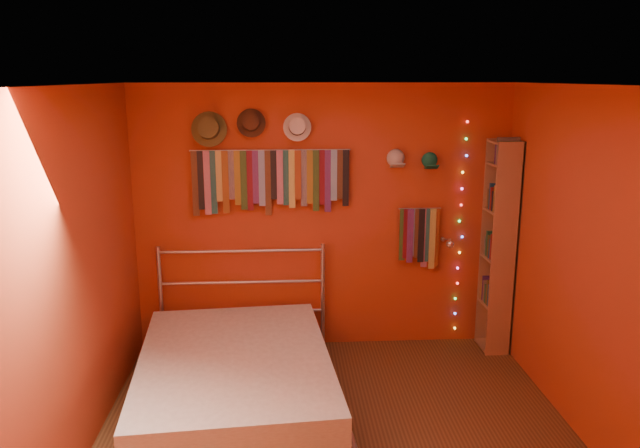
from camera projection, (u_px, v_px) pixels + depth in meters
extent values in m
plane|color=#52341C|center=(339.00, 444.00, 4.44)|extent=(3.50, 3.50, 0.00)
cube|color=#B0401C|center=(323.00, 219.00, 5.85)|extent=(3.50, 0.02, 2.50)
cube|color=#B0401C|center=(596.00, 272.00, 4.25)|extent=(0.02, 3.50, 2.50)
cube|color=#B0401C|center=(72.00, 282.00, 4.04)|extent=(0.02, 3.50, 2.50)
cube|color=white|center=(342.00, 85.00, 3.86)|extent=(3.50, 3.50, 0.02)
cylinder|color=silver|center=(270.00, 150.00, 5.62)|extent=(1.45, 0.01, 0.01)
cube|color=#482418|center=(195.00, 184.00, 5.64)|extent=(0.06, 0.01, 0.60)
cube|color=black|center=(201.00, 181.00, 5.63)|extent=(0.06, 0.01, 0.54)
cube|color=#B1587C|center=(207.00, 183.00, 5.63)|extent=(0.06, 0.01, 0.58)
cube|color=#195857|center=(213.00, 183.00, 5.65)|extent=(0.06, 0.01, 0.58)
cube|color=tan|center=(219.00, 176.00, 5.63)|extent=(0.06, 0.01, 0.46)
cube|color=brown|center=(225.00, 182.00, 5.64)|extent=(0.06, 0.01, 0.57)
cube|color=#191353|center=(231.00, 175.00, 5.64)|extent=(0.06, 0.01, 0.45)
cube|color=olive|center=(238.00, 178.00, 5.64)|extent=(0.06, 0.01, 0.50)
cube|color=#29471C|center=(244.00, 181.00, 5.65)|extent=(0.06, 0.01, 0.54)
cube|color=maroon|center=(250.00, 181.00, 5.66)|extent=(0.06, 0.01, 0.55)
cube|color=#481966|center=(256.00, 177.00, 5.65)|extent=(0.06, 0.01, 0.49)
cube|color=#6D88C2|center=(262.00, 179.00, 5.65)|extent=(0.06, 0.01, 0.51)
cube|color=#4F2C1A|center=(268.00, 183.00, 5.68)|extent=(0.06, 0.01, 0.60)
cube|color=black|center=(274.00, 175.00, 5.66)|extent=(0.06, 0.01, 0.45)
cube|color=#B75B7C|center=(280.00, 178.00, 5.66)|extent=(0.06, 0.01, 0.49)
cube|color=#17514A|center=(286.00, 178.00, 5.68)|extent=(0.06, 0.01, 0.51)
cube|color=#C5CA51|center=(292.00, 179.00, 5.68)|extent=(0.06, 0.01, 0.53)
cube|color=maroon|center=(298.00, 175.00, 5.67)|extent=(0.06, 0.01, 0.45)
cube|color=navy|center=(304.00, 178.00, 5.69)|extent=(0.06, 0.01, 0.52)
cube|color=#8B6119|center=(310.00, 177.00, 5.68)|extent=(0.06, 0.01, 0.49)
cube|color=#2C4D1E|center=(316.00, 181.00, 5.69)|extent=(0.06, 0.01, 0.56)
cube|color=maroon|center=(322.00, 178.00, 5.70)|extent=(0.06, 0.01, 0.51)
cube|color=#421861|center=(328.00, 181.00, 5.70)|extent=(0.06, 0.01, 0.57)
cube|color=#74A8CE|center=(334.00, 176.00, 5.69)|extent=(0.06, 0.01, 0.47)
cube|color=#522C1B|center=(340.00, 175.00, 5.70)|extent=(0.06, 0.01, 0.45)
cube|color=black|center=(346.00, 178.00, 5.71)|extent=(0.06, 0.01, 0.52)
cylinder|color=silver|center=(420.00, 209.00, 5.83)|extent=(0.40, 0.01, 0.01)
cube|color=#245120|center=(402.00, 235.00, 5.87)|extent=(0.06, 0.01, 0.50)
cube|color=#5D0E19|center=(406.00, 234.00, 5.86)|extent=(0.06, 0.01, 0.48)
cube|color=#471A6A|center=(410.00, 236.00, 5.86)|extent=(0.06, 0.01, 0.52)
cube|color=#7993D8|center=(414.00, 233.00, 5.87)|extent=(0.06, 0.01, 0.46)
cube|color=#452317|center=(417.00, 234.00, 5.87)|extent=(0.06, 0.01, 0.47)
cube|color=black|center=(421.00, 236.00, 5.87)|extent=(0.06, 0.01, 0.52)
cube|color=#C36194|center=(425.00, 238.00, 5.89)|extent=(0.06, 0.01, 0.57)
cube|color=#1A515C|center=(429.00, 235.00, 5.88)|extent=(0.06, 0.01, 0.51)
cube|color=#ADB448|center=(432.00, 239.00, 5.88)|extent=(0.06, 0.01, 0.58)
cube|color=maroon|center=(436.00, 238.00, 5.90)|extent=(0.06, 0.01, 0.57)
cylinder|color=brown|center=(209.00, 129.00, 5.53)|extent=(0.32, 0.08, 0.31)
cylinder|color=brown|center=(208.00, 128.00, 5.48)|extent=(0.19, 0.16, 0.21)
cylinder|color=#332314|center=(209.00, 129.00, 5.51)|extent=(0.19, 0.06, 0.19)
cylinder|color=#432718|center=(251.00, 123.00, 5.54)|extent=(0.26, 0.06, 0.25)
cylinder|color=#432718|center=(251.00, 122.00, 5.50)|extent=(0.15, 0.13, 0.17)
cylinder|color=black|center=(251.00, 123.00, 5.52)|extent=(0.16, 0.05, 0.16)
cylinder|color=white|center=(297.00, 127.00, 5.58)|extent=(0.25, 0.06, 0.25)
cylinder|color=white|center=(297.00, 126.00, 5.53)|extent=(0.15, 0.12, 0.16)
cylinder|color=black|center=(297.00, 127.00, 5.56)|extent=(0.15, 0.05, 0.15)
ellipsoid|color=silver|center=(396.00, 158.00, 5.71)|extent=(0.17, 0.13, 0.17)
cube|color=silver|center=(397.00, 165.00, 5.62)|extent=(0.12, 0.09, 0.05)
ellipsoid|color=#186E50|center=(430.00, 160.00, 5.73)|extent=(0.16, 0.12, 0.16)
cube|color=#186E50|center=(432.00, 167.00, 5.64)|extent=(0.12, 0.09, 0.05)
sphere|color=#FF3333|center=(467.00, 122.00, 5.68)|extent=(0.02, 0.02, 0.02)
sphere|color=#33FF4C|center=(466.00, 139.00, 5.72)|extent=(0.02, 0.02, 0.02)
sphere|color=#4C66FF|center=(467.00, 156.00, 5.75)|extent=(0.02, 0.02, 0.02)
sphere|color=yellow|center=(463.00, 172.00, 5.79)|extent=(0.02, 0.02, 0.02)
sphere|color=#FF4CCC|center=(462.00, 189.00, 5.82)|extent=(0.02, 0.02, 0.02)
sphere|color=#FF3333|center=(461.00, 205.00, 5.86)|extent=(0.02, 0.02, 0.02)
sphere|color=#33FF4C|center=(459.00, 221.00, 5.89)|extent=(0.02, 0.02, 0.02)
sphere|color=#4C66FF|center=(462.00, 237.00, 5.93)|extent=(0.02, 0.02, 0.02)
sphere|color=yellow|center=(459.00, 253.00, 5.97)|extent=(0.02, 0.02, 0.02)
sphere|color=#FF4CCC|center=(457.00, 268.00, 6.00)|extent=(0.02, 0.02, 0.02)
sphere|color=#FF3333|center=(457.00, 283.00, 6.04)|extent=(0.02, 0.02, 0.02)
sphere|color=#33FF4C|center=(455.00, 298.00, 6.07)|extent=(0.02, 0.02, 0.02)
sphere|color=#4C66FF|center=(455.00, 313.00, 6.11)|extent=(0.02, 0.02, 0.02)
sphere|color=yellow|center=(455.00, 328.00, 6.14)|extent=(0.02, 0.02, 0.02)
cylinder|color=silver|center=(443.00, 239.00, 5.95)|extent=(0.04, 0.03, 0.04)
cylinder|color=silver|center=(446.00, 239.00, 5.82)|extent=(0.01, 0.26, 0.08)
sphere|color=white|center=(450.00, 244.00, 5.69)|extent=(0.07, 0.07, 0.07)
cube|color=#AE724E|center=(505.00, 253.00, 5.63)|extent=(0.24, 0.02, 2.00)
cube|color=#AE724E|center=(493.00, 243.00, 5.94)|extent=(0.24, 0.02, 2.00)
cube|color=#AE724E|center=(511.00, 248.00, 5.79)|extent=(0.02, 0.34, 2.00)
cube|color=#AE724E|center=(492.00, 346.00, 6.01)|extent=(0.24, 0.32, 0.02)
cube|color=#AE724E|center=(495.00, 304.00, 5.92)|extent=(0.24, 0.32, 0.02)
cube|color=#AE724E|center=(498.00, 258.00, 5.81)|extent=(0.24, 0.32, 0.02)
cube|color=#AE724E|center=(501.00, 211.00, 5.71)|extent=(0.24, 0.32, 0.02)
cube|color=#AE724E|center=(504.00, 164.00, 5.61)|extent=(0.24, 0.32, 0.02)
cube|color=#AE724E|center=(506.00, 142.00, 5.56)|extent=(0.24, 0.32, 0.02)
cylinder|color=silver|center=(161.00, 300.00, 5.83)|extent=(0.04, 0.04, 1.03)
cylinder|color=silver|center=(323.00, 296.00, 5.92)|extent=(0.04, 0.04, 1.03)
cylinder|color=silver|center=(243.00, 312.00, 5.91)|extent=(1.52, 0.03, 0.03)
cylinder|color=silver|center=(242.00, 282.00, 5.84)|extent=(1.52, 0.03, 0.03)
cylinder|color=silver|center=(241.00, 251.00, 5.77)|extent=(1.52, 0.03, 0.03)
cube|color=beige|center=(235.00, 379.00, 4.89)|extent=(1.62, 2.17, 0.41)
cylinder|color=silver|center=(137.00, 385.00, 4.85)|extent=(0.20, 2.06, 0.03)
cylinder|color=silver|center=(332.00, 379.00, 4.94)|extent=(0.20, 2.06, 0.03)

